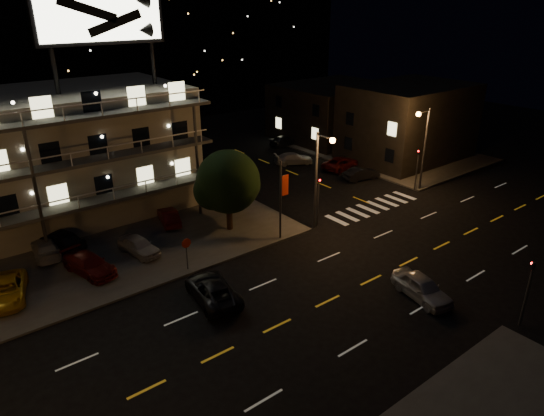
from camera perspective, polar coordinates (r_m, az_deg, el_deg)
ground at (r=29.57m, az=3.72°, el=-12.24°), size 140.00×140.00×0.00m
curb_ne at (r=62.12m, az=12.33°, el=6.78°), size 16.00×24.00×0.15m
motel at (r=43.75m, az=-28.31°, el=4.79°), size 28.00×13.80×18.10m
side_bldg_front at (r=58.71m, az=15.67°, el=9.72°), size 14.06×10.00×8.50m
side_bldg_back at (r=66.49m, az=7.25°, el=11.24°), size 14.06×12.00×7.00m
streetlight_nc at (r=37.72m, az=5.61°, el=4.30°), size 0.44×1.92×8.00m
streetlight_ne at (r=47.99m, az=17.35°, el=7.50°), size 1.92×0.44×8.00m
signal_nw at (r=39.26m, az=5.45°, el=1.35°), size 0.20×0.27×4.60m
signal_sw at (r=30.62m, az=27.94°, el=-8.19°), size 0.20×0.27×4.60m
signal_ne at (r=48.65m, az=16.73°, el=4.82°), size 0.27×0.20×4.60m
banner_north at (r=36.46m, az=1.10°, el=1.15°), size 0.83×0.16×6.40m
stop_sign at (r=33.29m, az=-10.02°, el=-4.76°), size 0.91×0.11×2.61m
tree at (r=37.81m, az=-5.24°, el=2.88°), size 5.20×5.01×6.55m
lot_car_2 at (r=34.25m, az=-28.74°, el=-8.48°), size 3.27×4.94×1.26m
lot_car_3 at (r=35.05m, az=-20.70°, el=-6.20°), size 2.91×4.78×1.29m
lot_car_4 at (r=36.48m, az=-15.40°, el=-4.28°), size 2.23×3.99×1.28m
lot_car_7 at (r=38.57m, az=-25.13°, el=-4.26°), size 2.16×4.37×1.22m
lot_car_8 at (r=39.15m, az=-23.73°, el=-3.38°), size 3.23×4.72×1.49m
lot_car_9 at (r=40.74m, az=-12.04°, el=-0.99°), size 2.21×3.94×1.23m
side_car_0 at (r=51.00m, az=10.46°, el=4.00°), size 4.12×2.00×1.30m
side_car_1 at (r=53.94m, az=8.08°, el=5.24°), size 5.13×3.05×1.34m
side_car_2 at (r=55.20m, az=2.56°, el=5.84°), size 4.71×3.45×1.27m
side_car_3 at (r=62.32m, az=1.48°, el=7.96°), size 4.22×1.92×1.40m
road_car_east at (r=31.87m, az=17.23°, el=-8.92°), size 2.56×4.56×1.46m
road_car_west at (r=30.55m, az=-7.02°, el=-9.52°), size 3.07×5.31×1.39m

